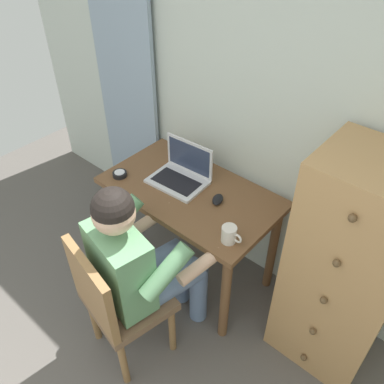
{
  "coord_description": "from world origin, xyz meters",
  "views": [
    {
      "loc": [
        0.73,
        0.42,
        2.26
      ],
      "look_at": [
        -0.4,
        1.72,
        0.84
      ],
      "focal_mm": 37.48,
      "sensor_mm": 36.0,
      "label": 1
    }
  ],
  "objects_px": {
    "computer_mouse": "(218,200)",
    "coffee_mug": "(229,234)",
    "dresser": "(345,270)",
    "person_seated": "(142,260)",
    "desk_clock": "(120,174)",
    "laptop": "(181,173)",
    "chair": "(116,300)",
    "desk": "(190,205)"
  },
  "relations": [
    {
      "from": "computer_mouse",
      "to": "coffee_mug",
      "type": "height_order",
      "value": "coffee_mug"
    },
    {
      "from": "dresser",
      "to": "person_seated",
      "type": "distance_m",
      "value": 1.04
    },
    {
      "from": "dresser",
      "to": "desk_clock",
      "type": "height_order",
      "value": "dresser"
    },
    {
      "from": "computer_mouse",
      "to": "laptop",
      "type": "bearing_deg",
      "value": 154.02
    },
    {
      "from": "desk_clock",
      "to": "computer_mouse",
      "type": "bearing_deg",
      "value": 18.72
    },
    {
      "from": "chair",
      "to": "laptop",
      "type": "relative_size",
      "value": 2.45
    },
    {
      "from": "desk_clock",
      "to": "coffee_mug",
      "type": "height_order",
      "value": "coffee_mug"
    },
    {
      "from": "desk",
      "to": "coffee_mug",
      "type": "distance_m",
      "value": 0.5
    },
    {
      "from": "desk",
      "to": "person_seated",
      "type": "relative_size",
      "value": 0.9
    },
    {
      "from": "desk",
      "to": "laptop",
      "type": "bearing_deg",
      "value": 159.61
    },
    {
      "from": "chair",
      "to": "coffee_mug",
      "type": "bearing_deg",
      "value": 58.61
    },
    {
      "from": "dresser",
      "to": "person_seated",
      "type": "relative_size",
      "value": 1.12
    },
    {
      "from": "chair",
      "to": "laptop",
      "type": "height_order",
      "value": "laptop"
    },
    {
      "from": "dresser",
      "to": "person_seated",
      "type": "xyz_separation_m",
      "value": [
        -0.82,
        -0.63,
        0.0
      ]
    },
    {
      "from": "chair",
      "to": "computer_mouse",
      "type": "height_order",
      "value": "chair"
    },
    {
      "from": "person_seated",
      "to": "desk",
      "type": "bearing_deg",
      "value": 104.26
    },
    {
      "from": "dresser",
      "to": "desk_clock",
      "type": "relative_size",
      "value": 14.78
    },
    {
      "from": "desk",
      "to": "coffee_mug",
      "type": "relative_size",
      "value": 8.95
    },
    {
      "from": "person_seated",
      "to": "dresser",
      "type": "bearing_deg",
      "value": 37.49
    },
    {
      "from": "chair",
      "to": "laptop",
      "type": "xyz_separation_m",
      "value": [
        -0.21,
        0.76,
        0.3
      ]
    },
    {
      "from": "dresser",
      "to": "coffee_mug",
      "type": "relative_size",
      "value": 11.09
    },
    {
      "from": "computer_mouse",
      "to": "desk_clock",
      "type": "height_order",
      "value": "computer_mouse"
    },
    {
      "from": "desk_clock",
      "to": "dresser",
      "type": "bearing_deg",
      "value": 11.47
    },
    {
      "from": "person_seated",
      "to": "desk_clock",
      "type": "xyz_separation_m",
      "value": [
        -0.56,
        0.35,
        0.08
      ]
    },
    {
      "from": "person_seated",
      "to": "desk_clock",
      "type": "distance_m",
      "value": 0.67
    },
    {
      "from": "chair",
      "to": "desk_clock",
      "type": "xyz_separation_m",
      "value": [
        -0.53,
        0.53,
        0.26
      ]
    },
    {
      "from": "dresser",
      "to": "laptop",
      "type": "height_order",
      "value": "dresser"
    },
    {
      "from": "chair",
      "to": "desk_clock",
      "type": "relative_size",
      "value": 9.7
    },
    {
      "from": "person_seated",
      "to": "computer_mouse",
      "type": "distance_m",
      "value": 0.57
    },
    {
      "from": "laptop",
      "to": "desk_clock",
      "type": "height_order",
      "value": "laptop"
    },
    {
      "from": "dresser",
      "to": "computer_mouse",
      "type": "height_order",
      "value": "dresser"
    },
    {
      "from": "person_seated",
      "to": "computer_mouse",
      "type": "xyz_separation_m",
      "value": [
        0.05,
        0.56,
        0.08
      ]
    },
    {
      "from": "desk",
      "to": "person_seated",
      "type": "distance_m",
      "value": 0.56
    },
    {
      "from": "desk",
      "to": "desk_clock",
      "type": "relative_size",
      "value": 11.93
    },
    {
      "from": "computer_mouse",
      "to": "desk_clock",
      "type": "distance_m",
      "value": 0.65
    },
    {
      "from": "desk_clock",
      "to": "coffee_mug",
      "type": "relative_size",
      "value": 0.75
    },
    {
      "from": "dresser",
      "to": "chair",
      "type": "relative_size",
      "value": 1.52
    },
    {
      "from": "laptop",
      "to": "computer_mouse",
      "type": "relative_size",
      "value": 3.55
    },
    {
      "from": "dresser",
      "to": "laptop",
      "type": "xyz_separation_m",
      "value": [
        -1.07,
        -0.06,
        0.12
      ]
    },
    {
      "from": "chair",
      "to": "laptop",
      "type": "distance_m",
      "value": 0.84
    },
    {
      "from": "desk",
      "to": "desk_clock",
      "type": "distance_m",
      "value": 0.48
    },
    {
      "from": "dresser",
      "to": "desk",
      "type": "bearing_deg",
      "value": -174.33
    }
  ]
}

